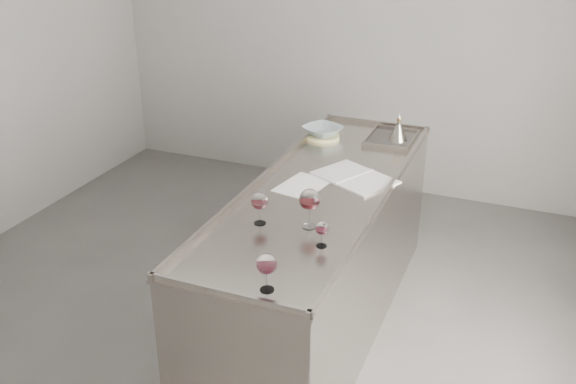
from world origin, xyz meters
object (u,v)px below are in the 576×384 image
at_px(wine_glass_left, 259,202).
at_px(wine_glass_small, 322,229).
at_px(counter, 321,258).
at_px(ceramic_bowl, 323,131).
at_px(wine_funnel, 398,132).
at_px(wine_glass_right, 267,265).
at_px(notebook, 355,178).
at_px(wine_glass_middle, 310,201).

relative_size(wine_glass_left, wine_glass_small, 1.32).
relative_size(counter, ceramic_bowl, 9.62).
xyz_separation_m(wine_glass_small, ceramic_bowl, (-0.50, 1.42, -0.04)).
relative_size(counter, wine_funnel, 12.54).
bearing_deg(ceramic_bowl, wine_glass_right, -77.67).
bearing_deg(ceramic_bowl, wine_glass_small, -70.79).
xyz_separation_m(wine_glass_small, wine_funnel, (-0.00, 1.57, -0.03)).
xyz_separation_m(wine_glass_small, notebook, (-0.09, 0.83, -0.08)).
bearing_deg(notebook, wine_glass_left, -83.63).
xyz_separation_m(counter, wine_glass_small, (0.22, -0.64, 0.56)).
bearing_deg(wine_glass_left, wine_glass_middle, 13.32).
relative_size(wine_glass_middle, notebook, 0.38).
xyz_separation_m(counter, wine_glass_left, (-0.15, -0.54, 0.59)).
bearing_deg(wine_glass_right, notebook, 89.88).
xyz_separation_m(counter, notebook, (0.13, 0.19, 0.47)).
xyz_separation_m(counter, wine_funnel, (0.22, 0.93, 0.53)).
bearing_deg(wine_glass_right, wine_funnel, 87.59).
bearing_deg(notebook, counter, -97.95).
height_order(counter, wine_funnel, wine_funnel).
distance_m(counter, wine_glass_left, 0.81).
height_order(wine_glass_middle, ceramic_bowl, wine_glass_middle).
xyz_separation_m(wine_glass_middle, wine_glass_right, (0.03, -0.60, -0.02)).
relative_size(wine_glass_small, notebook, 0.24).
bearing_deg(counter, wine_glass_small, -70.96).
bearing_deg(wine_glass_middle, wine_funnel, 85.20).
height_order(wine_glass_middle, wine_glass_right, wine_glass_middle).
height_order(notebook, ceramic_bowl, ceramic_bowl).
distance_m(wine_glass_left, wine_glass_right, 0.61).
height_order(wine_glass_small, notebook, wine_glass_small).
bearing_deg(wine_funnel, wine_glass_small, -89.85).
bearing_deg(notebook, wine_glass_middle, -65.47).
xyz_separation_m(wine_glass_right, ceramic_bowl, (-0.41, 1.86, -0.07)).
bearing_deg(wine_glass_left, wine_glass_right, -62.66).
bearing_deg(wine_funnel, counter, -103.13).
distance_m(wine_glass_left, wine_glass_small, 0.38).
height_order(wine_glass_left, wine_glass_middle, wine_glass_middle).
bearing_deg(wine_glass_middle, wine_glass_right, -86.79).
distance_m(wine_glass_left, wine_glass_middle, 0.25).
height_order(wine_glass_small, wine_funnel, wine_funnel).
bearing_deg(wine_glass_small, ceramic_bowl, 109.21).
bearing_deg(ceramic_bowl, wine_glass_left, -84.51).
relative_size(counter, wine_glass_right, 13.98).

